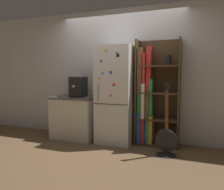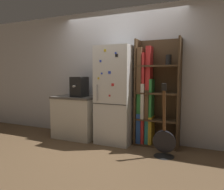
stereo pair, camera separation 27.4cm
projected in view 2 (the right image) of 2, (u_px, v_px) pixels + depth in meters
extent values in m
plane|color=brown|center=(112.00, 144.00, 4.10)|extent=(16.00, 16.00, 0.00)
cube|color=silver|center=(122.00, 75.00, 4.41)|extent=(8.00, 0.05, 2.60)
cube|color=white|center=(116.00, 95.00, 4.16)|extent=(0.67, 0.58, 1.83)
cube|color=#333333|center=(109.00, 104.00, 3.91)|extent=(0.66, 0.01, 0.01)
cube|color=#B2B2B7|center=(97.00, 93.00, 3.98)|extent=(0.02, 0.02, 0.30)
cube|color=blue|center=(102.00, 73.00, 3.92)|extent=(0.03, 0.01, 0.03)
cube|color=red|center=(109.00, 96.00, 3.89)|extent=(0.03, 0.01, 0.03)
cube|color=yellow|center=(98.00, 78.00, 3.95)|extent=(0.04, 0.01, 0.04)
cube|color=yellow|center=(105.00, 50.00, 3.85)|extent=(0.04, 0.01, 0.04)
cube|color=blue|center=(100.00, 61.00, 3.90)|extent=(0.04, 0.01, 0.04)
cube|color=blue|center=(116.00, 53.00, 3.77)|extent=(0.03, 0.01, 0.03)
cube|color=blue|center=(109.00, 72.00, 3.85)|extent=(0.05, 0.02, 0.05)
cube|color=black|center=(116.00, 55.00, 3.77)|extent=(0.05, 0.01, 0.05)
cube|color=red|center=(113.00, 85.00, 3.85)|extent=(0.05, 0.01, 0.05)
cube|color=#4C3823|center=(137.00, 92.00, 4.10)|extent=(0.03, 0.35, 1.94)
cube|color=#4C3823|center=(179.00, 94.00, 3.78)|extent=(0.03, 0.35, 1.94)
cube|color=#4C3823|center=(159.00, 93.00, 4.09)|extent=(0.79, 0.03, 1.94)
cube|color=#4C3823|center=(156.00, 145.00, 4.03)|extent=(0.73, 0.32, 0.03)
cube|color=#4C3823|center=(157.00, 120.00, 3.99)|extent=(0.73, 0.32, 0.03)
cube|color=#4C3823|center=(157.00, 93.00, 3.94)|extent=(0.73, 0.32, 0.03)
cube|color=#4C3823|center=(158.00, 66.00, 3.89)|extent=(0.73, 0.32, 0.03)
cube|color=#2D59B2|center=(140.00, 127.00, 4.14)|extent=(0.08, 0.30, 0.56)
cube|color=red|center=(144.00, 122.00, 4.09)|extent=(0.06, 0.27, 0.78)
cube|color=teal|center=(148.00, 122.00, 4.06)|extent=(0.07, 0.23, 0.79)
cube|color=gold|center=(151.00, 130.00, 4.05)|extent=(0.06, 0.27, 0.51)
cube|color=#338C3F|center=(141.00, 101.00, 4.09)|extent=(0.08, 0.27, 0.62)
cube|color=silver|center=(144.00, 101.00, 4.05)|extent=(0.06, 0.30, 0.64)
cube|color=brown|center=(148.00, 104.00, 4.03)|extent=(0.07, 0.26, 0.53)
cube|color=#338C3F|center=(152.00, 99.00, 3.99)|extent=(0.05, 0.24, 0.73)
cube|color=brown|center=(141.00, 70.00, 4.02)|extent=(0.08, 0.30, 0.80)
cube|color=red|center=(145.00, 73.00, 4.00)|extent=(0.04, 0.30, 0.71)
cube|color=red|center=(149.00, 69.00, 3.96)|extent=(0.09, 0.23, 0.83)
cylinder|color=black|center=(169.00, 60.00, 3.81)|extent=(0.10, 0.10, 0.18)
cube|color=silver|center=(77.00, 118.00, 4.55)|extent=(0.87, 0.62, 0.82)
cube|color=#5B5651|center=(76.00, 97.00, 4.51)|extent=(0.89, 0.64, 0.04)
cube|color=black|center=(79.00, 87.00, 4.41)|extent=(0.26, 0.32, 0.40)
cylinder|color=#A5A39E|center=(74.00, 86.00, 4.24)|extent=(0.04, 0.06, 0.04)
cone|color=black|center=(164.00, 154.00, 3.51)|extent=(0.33, 0.33, 0.06)
cylinder|color=black|center=(164.00, 142.00, 3.48)|extent=(0.37, 0.09, 0.37)
cube|color=brown|center=(164.00, 111.00, 3.37)|extent=(0.04, 0.11, 0.64)
cube|color=black|center=(164.00, 87.00, 3.29)|extent=(0.07, 0.04, 0.11)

